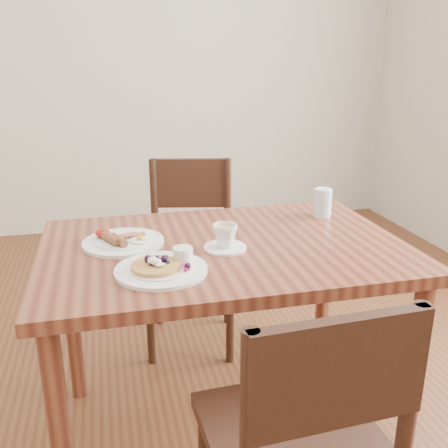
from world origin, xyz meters
The scene contains 8 objects.
ground centered at (0.00, 0.00, 0.00)m, with size 5.00×5.00×0.00m, color #552C18.
dining_table centered at (0.00, 0.00, 0.65)m, with size 1.20×0.80×0.75m.
chair_near centered at (0.04, -0.63, 0.49)m, with size 0.44×0.44×0.88m.
chair_far centered at (0.00, 0.69, 0.49)m, with size 0.50×0.50×0.88m.
pancake_plate centered at (-0.23, -0.18, 0.76)m, with size 0.27×0.27×0.06m.
breakfast_plate centered at (-0.33, 0.08, 0.76)m, with size 0.27×0.27×0.04m.
teacup_saucer centered at (-0.01, -0.04, 0.79)m, with size 0.14×0.14×0.08m.
water_glass centered at (0.45, 0.21, 0.80)m, with size 0.07×0.07×0.11m, color silver.
Camera 1 is at (-0.37, -1.51, 1.34)m, focal length 40.00 mm.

